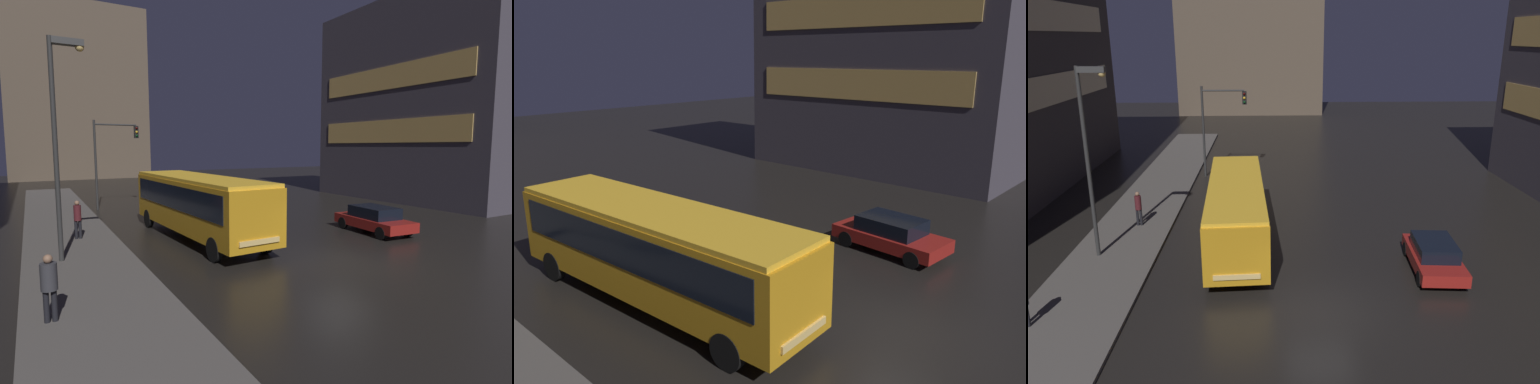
{
  "view_description": "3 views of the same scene",
  "coord_description": "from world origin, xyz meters",
  "views": [
    {
      "loc": [
        -10.5,
        -11.8,
        4.53
      ],
      "look_at": [
        -0.48,
        5.87,
        2.19
      ],
      "focal_mm": 28.0,
      "sensor_mm": 36.0,
      "label": 1
    },
    {
      "loc": [
        -11.59,
        -5.6,
        7.42
      ],
      "look_at": [
        1.98,
        6.64,
        2.4
      ],
      "focal_mm": 35.0,
      "sensor_mm": 36.0,
      "label": 2
    },
    {
      "loc": [
        -1.9,
        -16.13,
        9.67
      ],
      "look_at": [
        -1.12,
        7.83,
        2.13
      ],
      "focal_mm": 35.0,
      "sensor_mm": 36.0,
      "label": 3
    }
  ],
  "objects": [
    {
      "name": "traffic_light_main",
      "position": [
        -5.37,
        18.56,
        4.29
      ],
      "size": [
        3.14,
        0.35,
        6.37
      ],
      "color": "#2D2D2D",
      "rests_on": "ground"
    },
    {
      "name": "street_lamp_sidewalk",
      "position": [
        -9.42,
        4.87,
        5.61
      ],
      "size": [
        1.25,
        0.36,
        8.35
      ],
      "color": "#2D2D2D",
      "rests_on": "sidewalk_left"
    },
    {
      "name": "ground_plane",
      "position": [
        0.0,
        0.0,
        0.0
      ],
      "size": [
        120.0,
        120.0,
        0.0
      ],
      "primitive_type": "plane",
      "color": "black"
    },
    {
      "name": "building_far_backdrop",
      "position": [
        -4.03,
        52.82,
        11.85
      ],
      "size": [
        18.07,
        12.0,
        23.71
      ],
      "color": "brown",
      "rests_on": "ground"
    },
    {
      "name": "pedestrian_near",
      "position": [
        -10.25,
        -0.94,
        1.19
      ],
      "size": [
        0.43,
        0.43,
        1.73
      ],
      "rotation": [
        0.0,
        0.0,
        4.63
      ],
      "color": "black",
      "rests_on": "sidewalk_left"
    },
    {
      "name": "car_taxi",
      "position": [
        5.13,
        3.15,
        0.72
      ],
      "size": [
        2.21,
        4.48,
        1.38
      ],
      "rotation": [
        0.0,
        0.0,
        3.07
      ],
      "color": "maroon",
      "rests_on": "ground"
    },
    {
      "name": "sidewalk_left",
      "position": [
        -9.0,
        10.0,
        0.07
      ],
      "size": [
        4.0,
        48.0,
        0.15
      ],
      "color": "#56514C",
      "rests_on": "ground"
    },
    {
      "name": "pedestrian_mid",
      "position": [
        -8.68,
        8.56,
        1.21
      ],
      "size": [
        0.41,
        0.41,
        1.83
      ],
      "rotation": [
        0.0,
        0.0,
        3.44
      ],
      "color": "black",
      "rests_on": "sidewalk_left"
    },
    {
      "name": "bus_near",
      "position": [
        -3.45,
        6.38,
        1.9
      ],
      "size": [
        3.21,
        11.07,
        3.07
      ],
      "rotation": [
        0.0,
        0.0,
        3.2
      ],
      "color": "orange",
      "rests_on": "ground"
    },
    {
      "name": "building_right_block",
      "position": [
        19.53,
        11.09,
        8.09
      ],
      "size": [
        10.07,
        16.82,
        16.19
      ],
      "color": "#423D47",
      "rests_on": "ground"
    }
  ]
}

